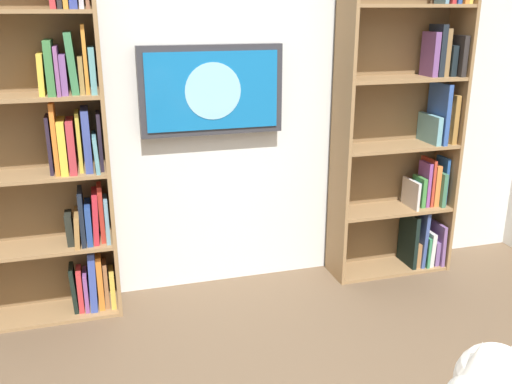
# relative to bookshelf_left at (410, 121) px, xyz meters

# --- Properties ---
(wall_back) EXTENTS (4.52, 0.06, 2.70)m
(wall_back) POSITION_rel_bookshelf_left_xyz_m (1.22, -0.17, 0.33)
(wall_back) COLOR silver
(wall_back) RESTS_ON ground
(bookshelf_left) EXTENTS (0.80, 0.28, 2.15)m
(bookshelf_left) POSITION_rel_bookshelf_left_xyz_m (0.00, 0.00, 0.00)
(bookshelf_left) COLOR #937047
(bookshelf_left) RESTS_ON ground
(bookshelf_right) EXTENTS (0.95, 0.28, 2.12)m
(bookshelf_right) POSITION_rel_bookshelf_left_xyz_m (2.23, -0.00, 0.01)
(bookshelf_right) COLOR #937047
(bookshelf_right) RESTS_ON ground
(wall_mounted_tv) EXTENTS (0.84, 0.07, 0.52)m
(wall_mounted_tv) POSITION_rel_bookshelf_left_xyz_m (1.27, -0.08, 0.23)
(wall_mounted_tv) COLOR #333338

